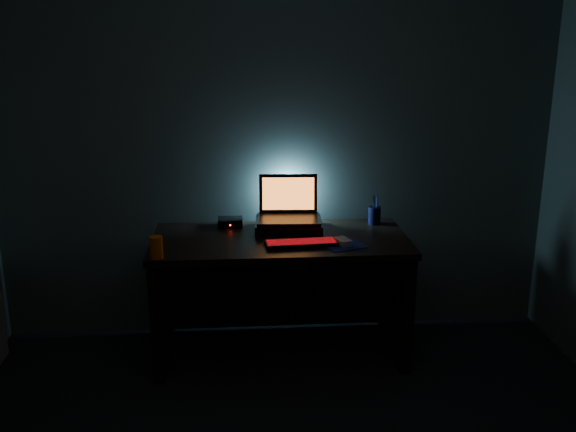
% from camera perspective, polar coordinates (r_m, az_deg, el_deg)
% --- Properties ---
extents(room, '(3.50, 4.00, 2.50)m').
position_cam_1_polar(room, '(2.08, 2.13, -2.62)').
color(room, black).
rests_on(room, ground).
extents(desk, '(1.50, 0.70, 0.75)m').
position_cam_1_polar(desk, '(3.90, -0.73, -5.29)').
color(desk, black).
rests_on(desk, ground).
extents(riser, '(0.42, 0.32, 0.06)m').
position_cam_1_polar(riser, '(3.90, 0.06, -0.84)').
color(riser, black).
rests_on(riser, desk).
extents(laptop, '(0.39, 0.30, 0.26)m').
position_cam_1_polar(laptop, '(3.92, 0.04, 0.64)').
color(laptop, black).
rests_on(laptop, riser).
extents(keyboard, '(0.41, 0.16, 0.03)m').
position_cam_1_polar(keyboard, '(3.63, 1.17, -2.43)').
color(keyboard, black).
rests_on(keyboard, desk).
extents(mousepad, '(0.27, 0.26, 0.00)m').
position_cam_1_polar(mousepad, '(3.65, 4.90, -2.54)').
color(mousepad, navy).
rests_on(mousepad, desk).
extents(mouse, '(0.10, 0.12, 0.03)m').
position_cam_1_polar(mouse, '(3.65, 4.91, -2.27)').
color(mouse, gray).
rests_on(mouse, mousepad).
extents(pen_cup, '(0.10, 0.10, 0.11)m').
position_cam_1_polar(pen_cup, '(4.05, 7.68, 0.06)').
color(pen_cup, black).
rests_on(pen_cup, desk).
extents(juice_glass, '(0.09, 0.09, 0.12)m').
position_cam_1_polar(juice_glass, '(3.49, -11.61, -2.75)').
color(juice_glass, '#E45A0C').
rests_on(juice_glass, desk).
extents(router, '(0.15, 0.13, 0.05)m').
position_cam_1_polar(router, '(3.99, -5.15, -0.56)').
color(router, black).
rests_on(router, desk).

